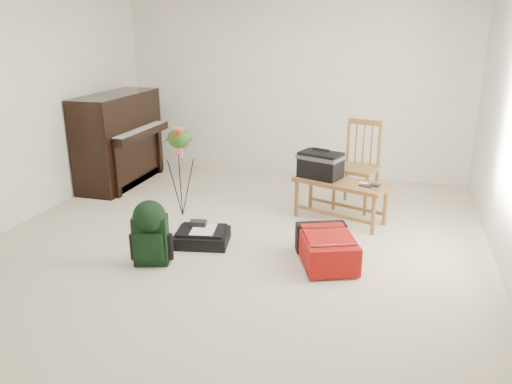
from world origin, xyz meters
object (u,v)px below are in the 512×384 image
(dining_chair, at_px, (357,166))
(bench, at_px, (325,171))
(piano, at_px, (120,141))
(green_backpack, at_px, (150,230))
(black_duffel, at_px, (202,236))
(flower_stand, at_px, (181,173))
(red_suitcase, at_px, (328,246))

(dining_chair, bearing_deg, bench, -105.81)
(piano, xyz_separation_m, green_backpack, (1.58, -2.19, -0.26))
(black_duffel, height_order, green_backpack, green_backpack)
(dining_chair, xyz_separation_m, green_backpack, (-1.68, -2.10, -0.17))
(dining_chair, distance_m, green_backpack, 2.69)
(green_backpack, xyz_separation_m, flower_stand, (-0.24, 1.23, 0.18))
(piano, relative_size, flower_stand, 1.40)
(green_backpack, bearing_deg, black_duffel, 46.02)
(dining_chair, distance_m, red_suitcase, 1.64)
(black_duffel, bearing_deg, bench, 32.93)
(green_backpack, bearing_deg, red_suitcase, 1.20)
(bench, distance_m, green_backpack, 2.10)
(black_duffel, bearing_deg, green_backpack, -128.10)
(bench, xyz_separation_m, red_suitcase, (0.20, -1.08, -0.41))
(black_duffel, bearing_deg, dining_chair, 37.62)
(red_suitcase, relative_size, black_duffel, 1.39)
(dining_chair, bearing_deg, flower_stand, -141.17)
(piano, height_order, red_suitcase, piano)
(bench, distance_m, red_suitcase, 1.17)
(red_suitcase, relative_size, green_backpack, 1.34)
(green_backpack, distance_m, flower_stand, 1.27)
(bench, bearing_deg, red_suitcase, -60.12)
(piano, bearing_deg, green_backpack, -54.21)
(red_suitcase, distance_m, green_backpack, 1.66)
(piano, height_order, black_duffel, piano)
(piano, distance_m, flower_stand, 1.64)
(flower_stand, bearing_deg, dining_chair, 24.31)
(bench, distance_m, dining_chair, 0.61)
(flower_stand, bearing_deg, piano, 144.55)
(red_suitcase, distance_m, black_duffel, 1.29)
(bench, relative_size, green_backpack, 1.82)
(piano, height_order, dining_chair, piano)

